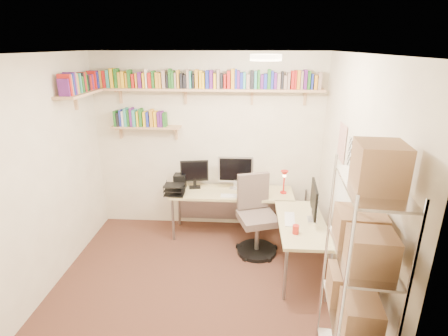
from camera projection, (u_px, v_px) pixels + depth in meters
The scene contains 6 objects.
ground at pixel (196, 285), 3.96m from camera, with size 3.20×3.20×0.00m, color #492B1F.
room_shell at pixel (192, 155), 3.44m from camera, with size 3.24×3.04×2.52m.
wall_shelves at pixel (174, 89), 4.52m from camera, with size 3.12×1.09×0.80m.
corner_desk at pixel (240, 199), 4.62m from camera, with size 2.01×1.66×1.13m.
office_chair at pixel (256, 221), 4.50m from camera, with size 0.57×0.58×1.03m.
wire_rack at pixel (362, 254), 2.44m from camera, with size 0.45×0.81×2.01m.
Camera 1 is at (0.53, -3.26, 2.57)m, focal length 28.00 mm.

